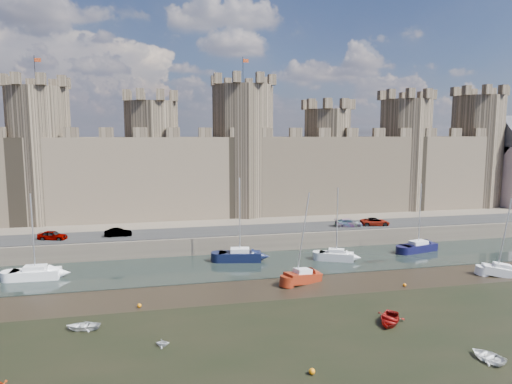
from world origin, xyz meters
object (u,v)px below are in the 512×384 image
(sailboat_5, at_px, (502,270))
(sailboat_3, at_px, (418,247))
(sailboat_1, at_px, (240,255))
(sailboat_2, at_px, (336,255))
(car_0, at_px, (52,235))
(sailboat_4, at_px, (303,276))
(sailboat_0, at_px, (35,273))
(car_1, at_px, (118,233))
(car_2, at_px, (349,223))
(car_3, at_px, (375,222))

(sailboat_5, bearing_deg, sailboat_3, 131.06)
(sailboat_1, relative_size, sailboat_2, 1.13)
(car_0, relative_size, sailboat_3, 0.40)
(sailboat_2, bearing_deg, sailboat_4, -109.23)
(sailboat_1, bearing_deg, sailboat_5, -12.63)
(sailboat_3, bearing_deg, car_0, 157.01)
(sailboat_4, bearing_deg, sailboat_0, 143.28)
(car_1, distance_m, sailboat_2, 30.83)
(sailboat_3, bearing_deg, car_1, 155.07)
(sailboat_1, xyz_separation_m, sailboat_3, (26.33, -0.54, -0.10))
(sailboat_0, distance_m, sailboat_5, 55.94)
(car_2, height_order, sailboat_3, sailboat_3)
(car_1, bearing_deg, sailboat_1, -115.49)
(sailboat_2, height_order, sailboat_4, sailboat_4)
(car_3, xyz_separation_m, sailboat_4, (-17.67, -17.01, -2.37))
(car_2, height_order, sailboat_5, sailboat_5)
(car_3, relative_size, sailboat_4, 0.44)
(car_0, height_order, sailboat_4, sailboat_4)
(car_3, relative_size, sailboat_5, 0.48)
(car_3, xyz_separation_m, sailboat_5, (6.75, -19.80, -2.44))
(car_1, distance_m, sailboat_4, 28.15)
(sailboat_3, height_order, sailboat_5, sailboat_3)
(sailboat_2, distance_m, sailboat_3, 13.65)
(sailboat_2, bearing_deg, sailboat_3, 32.52)
(sailboat_4, relative_size, sailboat_5, 1.11)
(car_1, height_order, car_2, car_2)
(car_3, height_order, sailboat_3, sailboat_3)
(sailboat_2, bearing_deg, car_2, 82.48)
(car_1, relative_size, sailboat_0, 0.37)
(car_0, distance_m, car_3, 48.13)
(car_3, bearing_deg, sailboat_3, -147.50)
(car_1, distance_m, sailboat_5, 50.58)
(sailboat_1, bearing_deg, sailboat_2, -0.17)
(car_0, xyz_separation_m, sailboat_0, (-0.03, -9.74, -2.37))
(sailboat_4, bearing_deg, sailboat_2, 24.12)
(car_2, distance_m, sailboat_2, 11.39)
(car_3, relative_size, sailboat_1, 0.41)
(car_1, xyz_separation_m, sailboat_3, (42.56, -8.15, -2.35))
(car_1, height_order, sailboat_3, sailboat_3)
(sailboat_2, distance_m, sailboat_5, 20.05)
(car_1, relative_size, sailboat_2, 0.38)
(car_0, bearing_deg, car_3, -73.72)
(car_3, xyz_separation_m, sailboat_1, (-23.18, -6.89, -2.27))
(sailboat_4, bearing_deg, sailboat_5, -28.74)
(car_1, relative_size, car_3, 0.82)
(sailboat_1, bearing_deg, car_2, 31.21)
(sailboat_0, bearing_deg, sailboat_3, 3.45)
(car_0, bearing_deg, car_1, -72.25)
(car_0, bearing_deg, sailboat_1, -89.72)
(car_0, bearing_deg, sailboat_3, -81.90)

